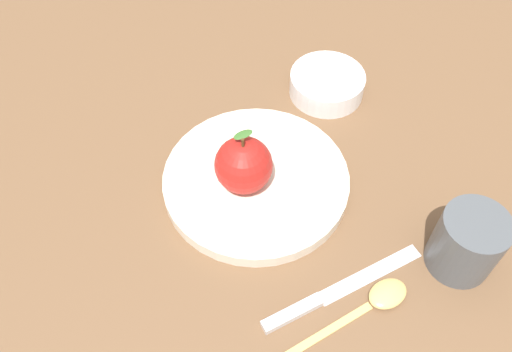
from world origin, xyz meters
TOP-DOWN VIEW (x-y plane):
  - ground_plane at (0.00, 0.00)m, footprint 2.40×2.40m
  - dinner_plate at (0.02, 0.01)m, footprint 0.24×0.24m
  - apple at (0.01, 0.03)m, footprint 0.07×0.07m
  - side_bowl at (0.20, -0.10)m, footprint 0.11×0.11m
  - cup at (-0.09, -0.23)m, footprint 0.08×0.08m
  - knife at (-0.13, -0.07)m, footprint 0.11×0.19m
  - spoon at (-0.14, -0.12)m, footprint 0.11×0.16m

SIDE VIEW (x-z plane):
  - ground_plane at x=0.00m, z-range 0.00..0.00m
  - knife at x=-0.13m, z-range 0.00..0.01m
  - spoon at x=-0.14m, z-range 0.00..0.01m
  - dinner_plate at x=0.02m, z-range 0.00..0.02m
  - side_bowl at x=0.20m, z-range 0.00..0.04m
  - cup at x=-0.09m, z-range 0.00..0.09m
  - apple at x=0.01m, z-range 0.01..0.10m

